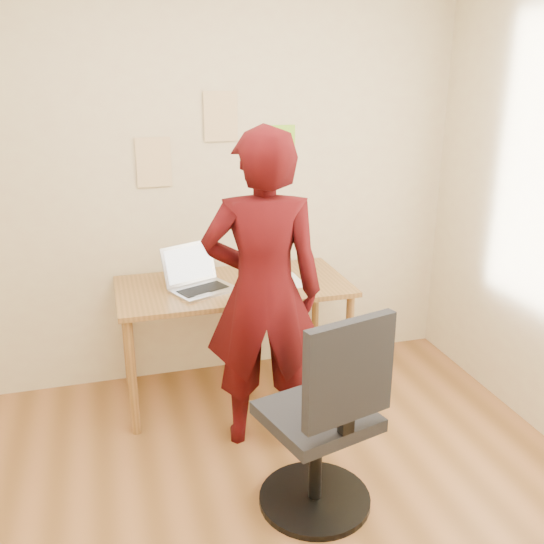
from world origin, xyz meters
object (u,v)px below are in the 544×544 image
object	(u,v)px
laptop	(198,280)
phone	(263,293)
desk	(233,297)
office_chair	(325,430)
person	(263,293)

from	to	relation	value
laptop	phone	distance (m)	0.40
desk	office_chair	world-z (taller)	office_chair
desk	phone	world-z (taller)	phone
desk	person	size ratio (longest dim) A/B	0.80
phone	person	xyz separation A→B (m)	(-0.09, -0.32, 0.13)
desk	person	xyz separation A→B (m)	(0.05, -0.53, 0.22)
desk	office_chair	xyz separation A→B (m)	(0.16, -1.19, -0.21)
desk	phone	bearing A→B (deg)	-57.60
desk	laptop	distance (m)	0.26
office_chair	person	distance (m)	0.80
phone	office_chair	xyz separation A→B (m)	(0.02, -0.98, -0.30)
desk	office_chair	bearing A→B (deg)	-82.49
laptop	office_chair	world-z (taller)	office_chair
phone	desk	bearing A→B (deg)	134.13
phone	person	distance (m)	0.36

